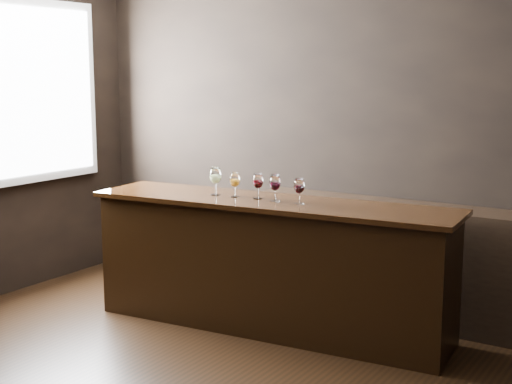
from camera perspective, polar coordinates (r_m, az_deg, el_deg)
The scene contains 9 objects.
room_shell at distance 4.30m, azimuth -8.54°, elevation 7.97°, with size 5.02×4.52×2.81m.
bar_counter at distance 5.38m, azimuth 1.14°, elevation -6.02°, with size 2.71×0.59×0.95m, color black.
bar_top at distance 5.27m, azimuth 1.16°, elevation -0.85°, with size 2.80×0.65×0.04m, color black.
back_bar_shelf at distance 5.70m, azimuth 11.92°, elevation -5.51°, with size 2.55×0.40×0.92m, color black.
glass_white at distance 5.48m, azimuth -3.26°, elevation 1.28°, with size 0.09×0.09×0.22m.
glass_amber at distance 5.39m, azimuth -1.71°, elevation 0.95°, with size 0.08×0.08×0.19m.
glass_red_a at distance 5.31m, azimuth 0.15°, elevation 0.84°, with size 0.08×0.08×0.19m.
glass_red_b at distance 5.20m, azimuth 1.53°, elevation 0.72°, with size 0.09×0.09×0.20m.
glass_red_c at distance 5.11m, azimuth 3.48°, elevation 0.44°, with size 0.08×0.08×0.19m.
Camera 1 is at (2.59, -3.13, 1.93)m, focal length 50.00 mm.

